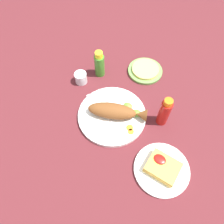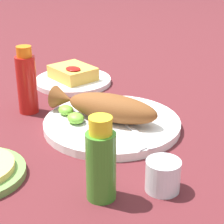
{
  "view_description": "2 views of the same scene",
  "coord_description": "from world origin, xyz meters",
  "px_view_note": "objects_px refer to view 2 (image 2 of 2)",
  "views": [
    {
      "loc": [
        -0.27,
        0.41,
        0.86
      ],
      "look_at": [
        0.0,
        0.0,
        0.04
      ],
      "focal_mm": 35.0,
      "sensor_mm": 36.0,
      "label": 1
    },
    {
      "loc": [
        0.62,
        -0.52,
        0.4
      ],
      "look_at": [
        0.0,
        0.0,
        0.04
      ],
      "focal_mm": 65.0,
      "sensor_mm": 36.0,
      "label": 2
    }
  ],
  "objects_px": {
    "fork_near": "(135,132)",
    "hot_sauce_bottle_green": "(101,162)",
    "main_plate": "(112,124)",
    "salt_cup": "(163,177)",
    "fork_far": "(114,136)",
    "fried_fish": "(106,107)",
    "side_plate_fries": "(73,81)",
    "hot_sauce_bottle_red": "(27,82)"
  },
  "relations": [
    {
      "from": "fork_near",
      "to": "hot_sauce_bottle_green",
      "type": "xyz_separation_m",
      "value": [
        0.11,
        -0.18,
        0.05
      ]
    },
    {
      "from": "main_plate",
      "to": "fork_near",
      "type": "xyz_separation_m",
      "value": [
        0.08,
        -0.0,
        0.01
      ]
    },
    {
      "from": "main_plate",
      "to": "salt_cup",
      "type": "xyz_separation_m",
      "value": [
        0.24,
        -0.09,
        0.01
      ]
    },
    {
      "from": "fork_far",
      "to": "hot_sauce_bottle_green",
      "type": "relative_size",
      "value": 1.28
    },
    {
      "from": "fried_fish",
      "to": "side_plate_fries",
      "type": "xyz_separation_m",
      "value": [
        -0.28,
        0.11,
        -0.04
      ]
    },
    {
      "from": "hot_sauce_bottle_red",
      "to": "side_plate_fries",
      "type": "xyz_separation_m",
      "value": [
        -0.1,
        0.2,
        -0.07
      ]
    },
    {
      "from": "main_plate",
      "to": "fork_far",
      "type": "bearing_deg",
      "value": -36.28
    },
    {
      "from": "hot_sauce_bottle_red",
      "to": "hot_sauce_bottle_green",
      "type": "bearing_deg",
      "value": -12.07
    },
    {
      "from": "main_plate",
      "to": "salt_cup",
      "type": "relative_size",
      "value": 5.12
    },
    {
      "from": "fork_far",
      "to": "hot_sauce_bottle_red",
      "type": "height_order",
      "value": "hot_sauce_bottle_red"
    },
    {
      "from": "hot_sauce_bottle_red",
      "to": "salt_cup",
      "type": "bearing_deg",
      "value": 1.31
    },
    {
      "from": "salt_cup",
      "to": "hot_sauce_bottle_green",
      "type": "bearing_deg",
      "value": -118.32
    },
    {
      "from": "salt_cup",
      "to": "main_plate",
      "type": "bearing_deg",
      "value": 159.7
    },
    {
      "from": "main_plate",
      "to": "salt_cup",
      "type": "height_order",
      "value": "salt_cup"
    },
    {
      "from": "fork_far",
      "to": "hot_sauce_bottle_green",
      "type": "distance_m",
      "value": 0.19
    },
    {
      "from": "fried_fish",
      "to": "fork_near",
      "type": "height_order",
      "value": "fried_fish"
    },
    {
      "from": "hot_sauce_bottle_red",
      "to": "main_plate",
      "type": "bearing_deg",
      "value": 26.41
    },
    {
      "from": "fork_near",
      "to": "fork_far",
      "type": "relative_size",
      "value": 0.97
    },
    {
      "from": "salt_cup",
      "to": "fried_fish",
      "type": "bearing_deg",
      "value": 162.06
    },
    {
      "from": "main_plate",
      "to": "side_plate_fries",
      "type": "bearing_deg",
      "value": 161.2
    },
    {
      "from": "main_plate",
      "to": "hot_sauce_bottle_green",
      "type": "xyz_separation_m",
      "value": [
        0.19,
        -0.18,
        0.06
      ]
    },
    {
      "from": "side_plate_fries",
      "to": "main_plate",
      "type": "bearing_deg",
      "value": -18.8
    },
    {
      "from": "fork_near",
      "to": "salt_cup",
      "type": "distance_m",
      "value": 0.18
    },
    {
      "from": "hot_sauce_bottle_green",
      "to": "side_plate_fries",
      "type": "xyz_separation_m",
      "value": [
        -0.48,
        0.28,
        -0.06
      ]
    },
    {
      "from": "fork_near",
      "to": "side_plate_fries",
      "type": "relative_size",
      "value": 0.82
    },
    {
      "from": "hot_sauce_bottle_red",
      "to": "hot_sauce_bottle_green",
      "type": "distance_m",
      "value": 0.39
    },
    {
      "from": "hot_sauce_bottle_red",
      "to": "salt_cup",
      "type": "relative_size",
      "value": 2.74
    },
    {
      "from": "salt_cup",
      "to": "side_plate_fries",
      "type": "distance_m",
      "value": 0.57
    },
    {
      "from": "fork_near",
      "to": "fork_far",
      "type": "bearing_deg",
      "value": -88.0
    },
    {
      "from": "fork_near",
      "to": "side_plate_fries",
      "type": "height_order",
      "value": "fork_near"
    },
    {
      "from": "main_plate",
      "to": "hot_sauce_bottle_red",
      "type": "distance_m",
      "value": 0.23
    },
    {
      "from": "fork_near",
      "to": "hot_sauce_bottle_red",
      "type": "relative_size",
      "value": 1.1
    },
    {
      "from": "main_plate",
      "to": "fried_fish",
      "type": "bearing_deg",
      "value": -156.15
    },
    {
      "from": "main_plate",
      "to": "fork_far",
      "type": "xyz_separation_m",
      "value": [
        0.06,
        -0.05,
        0.01
      ]
    },
    {
      "from": "hot_sauce_bottle_green",
      "to": "side_plate_fries",
      "type": "distance_m",
      "value": 0.56
    },
    {
      "from": "hot_sauce_bottle_red",
      "to": "side_plate_fries",
      "type": "bearing_deg",
      "value": 116.36
    },
    {
      "from": "main_plate",
      "to": "fork_far",
      "type": "distance_m",
      "value": 0.08
    },
    {
      "from": "fork_far",
      "to": "side_plate_fries",
      "type": "xyz_separation_m",
      "value": [
        -0.36,
        0.15,
        -0.01
      ]
    },
    {
      "from": "side_plate_fries",
      "to": "hot_sauce_bottle_red",
      "type": "bearing_deg",
      "value": -63.64
    },
    {
      "from": "fried_fish",
      "to": "fork_near",
      "type": "distance_m",
      "value": 0.1
    },
    {
      "from": "fried_fish",
      "to": "hot_sauce_bottle_green",
      "type": "distance_m",
      "value": 0.27
    },
    {
      "from": "hot_sauce_bottle_green",
      "to": "fork_near",
      "type": "bearing_deg",
      "value": 121.67
    }
  ]
}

